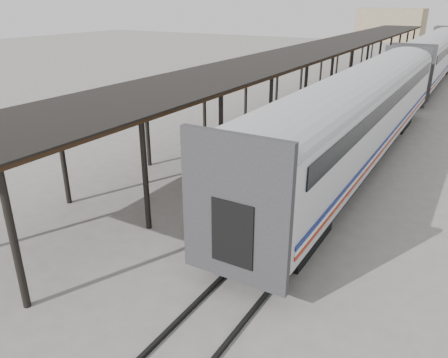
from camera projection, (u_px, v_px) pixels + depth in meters
ground at (211, 215)px, 16.52m from camera, size 160.00×160.00×0.00m
train at (431, 55)px, 40.88m from camera, size 3.45×76.01×4.01m
canopy at (331, 46)px, 35.69m from camera, size 4.90×64.30×4.15m
rails at (427, 83)px, 42.04m from camera, size 1.54×150.00×0.12m
building_left at (391, 25)px, 85.33m from camera, size 12.00×8.00×6.00m
baggage_cart at (224, 208)px, 15.57m from camera, size 1.64×2.58×0.86m
suitcase_stack at (228, 193)px, 15.75m from camera, size 1.32×1.09×0.60m
luggage_tug at (337, 96)px, 33.84m from camera, size 1.32×1.71×1.33m
porter at (220, 186)px, 14.50m from camera, size 0.53×0.73×1.87m
pedestrian at (274, 118)px, 26.87m from camera, size 0.96×0.70×1.52m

